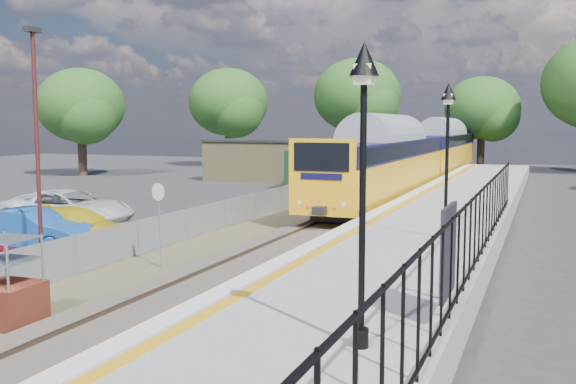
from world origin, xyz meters
The scene contains 17 objects.
ground centered at (0.00, 0.00, 0.00)m, with size 120.00×120.00×0.00m, color #2D2D30.
track_bed centered at (-0.47, 9.67, 0.09)m, with size 5.90×80.00×0.29m.
platform centered at (4.20, 8.00, 0.45)m, with size 5.00×70.00×0.90m, color gray.
platform_edge centered at (2.14, 8.00, 0.90)m, with size 0.90×70.00×0.01m.
victorian_lamp_south centered at (5.50, -4.00, 4.30)m, with size 0.44×0.44×4.60m.
victorian_lamp_north centered at (5.30, 6.00, 4.30)m, with size 0.44×0.44×4.60m.
palisade_fence centered at (6.55, 2.24, 1.84)m, with size 0.12×26.00×2.00m.
wire_fence centered at (-4.20, 12.00, 0.60)m, with size 0.06×52.00×1.20m.
outbuilding centered at (-10.91, 31.21, 1.52)m, with size 10.80×10.10×3.12m.
tree_line centered at (1.40, 42.00, 6.61)m, with size 56.80×43.80×11.88m.
train centered at (0.00, 30.54, 2.34)m, with size 2.82×40.83×3.51m.
brick_plinth centered at (-2.50, -3.10, 0.93)m, with size 1.25×1.25×1.94m.
speed_sign centered at (-2.50, 2.67, 1.73)m, with size 0.51×0.17×2.58m.
carpark_lamp centered at (-5.84, 1.46, 4.03)m, with size 0.25×0.50×7.08m.
car_blue centered at (-8.12, 3.45, 0.73)m, with size 1.54×4.40×1.45m, color #1B51A6.
car_yellow centered at (-7.43, 4.82, 0.67)m, with size 1.87×4.60×1.34m, color yellow.
car_white centered at (-10.48, 7.97, 0.78)m, with size 2.59×5.62×1.56m, color silver.
Camera 1 is at (8.03, -13.22, 4.30)m, focal length 40.00 mm.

